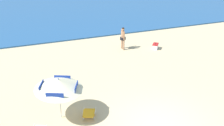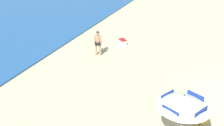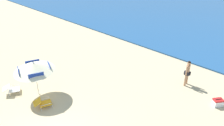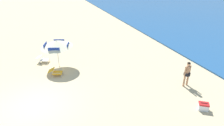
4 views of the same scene
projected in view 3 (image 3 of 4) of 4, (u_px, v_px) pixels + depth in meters
beach_umbrella_striped_main at (34, 67)px, 11.98m from camera, size 2.97×2.98×2.08m
lounge_chair_under_umbrella at (43, 103)px, 11.64m from camera, size 0.82×1.01×0.52m
lounge_chair_beside_umbrella at (11, 89)px, 12.75m from camera, size 0.86×1.02×0.51m
person_standing_near_shore at (188, 71)px, 13.23m from camera, size 0.39×0.48×1.61m
cooler_box at (218, 102)px, 11.78m from camera, size 0.58×0.61×0.43m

